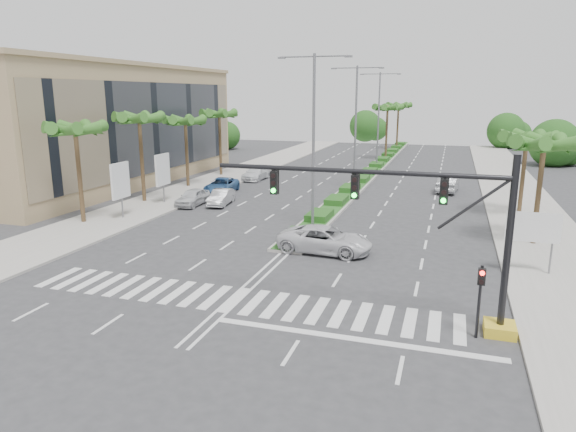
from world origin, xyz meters
name	(u,v)px	position (x,y,z in m)	size (l,w,h in m)	color
ground	(235,300)	(0.00, 0.00, 0.00)	(160.00, 160.00, 0.00)	#333335
footpath_right	(532,223)	(15.20, 20.00, 0.07)	(6.00, 120.00, 0.15)	gray
footpath_left	(169,198)	(-15.20, 20.00, 0.07)	(6.00, 120.00, 0.15)	gray
median	(375,168)	(0.00, 45.00, 0.10)	(2.20, 75.00, 0.20)	gray
median_grass	(375,167)	(0.00, 45.00, 0.22)	(1.80, 75.00, 0.04)	#22521C
building	(106,127)	(-26.00, 26.00, 6.00)	(12.00, 36.00, 12.00)	tan
signal_gantry	(447,246)	(9.27, 0.00, 3.46)	(12.60, 1.20, 7.20)	gold
pedestrian_signal	(480,290)	(10.60, -0.68, 2.04)	(0.28, 0.36, 3.00)	black
direction_sign	(533,230)	(13.50, 7.99, 2.45)	(2.70, 0.11, 3.40)	slate
billboard_near	(120,181)	(-14.50, 12.00, 2.96)	(0.18, 2.10, 4.35)	slate
billboard_far	(163,170)	(-14.50, 18.00, 2.96)	(0.18, 2.10, 4.35)	slate
palm_left_near	(75,132)	(-16.50, 10.00, 6.69)	(4.57, 4.68, 7.55)	brown
palm_left_mid	(139,121)	(-16.50, 18.00, 7.08)	(4.57, 4.68, 7.95)	brown
palm_left_far	(185,123)	(-16.50, 26.00, 6.50)	(4.57, 4.68, 7.35)	brown
palm_left_end	(219,116)	(-16.50, 34.00, 6.88)	(4.57, 4.68, 7.75)	brown
palm_right_near	(544,147)	(14.50, 14.00, 6.20)	(4.57, 4.68, 7.05)	brown
palm_right_far	(527,141)	(14.50, 22.00, 5.91)	(4.57, 4.68, 6.75)	brown
palm_median_a	(388,110)	(0.00, 55.00, 7.17)	(4.57, 4.68, 8.05)	brown
palm_median_b	(398,107)	(0.00, 70.00, 7.17)	(4.57, 4.68, 8.05)	brown
streetlight_near	(314,132)	(0.00, 14.00, 6.81)	(5.10, 0.25, 12.00)	slate
streetlight_mid	(356,121)	(0.00, 30.00, 6.81)	(5.10, 0.25, 12.00)	slate
streetlight_far	(379,115)	(0.00, 46.00, 6.81)	(5.10, 0.25, 12.00)	slate
car_parked_a	(193,197)	(-11.80, 18.16, 0.72)	(1.69, 4.21, 1.43)	silver
car_parked_b	(221,197)	(-9.55, 19.08, 0.68)	(1.43, 4.10, 1.35)	#ADACB1
car_parked_c	(222,186)	(-11.80, 24.02, 0.73)	(2.42, 5.24, 1.46)	#2F598F
car_parked_d	(256,173)	(-11.52, 32.53, 0.72)	(2.01, 4.95, 1.44)	silver
car_crossing	(325,240)	(2.25, 8.51, 0.79)	(2.62, 5.69, 1.58)	silver
car_right	(448,184)	(9.05, 31.36, 0.81)	(1.72, 4.93, 1.62)	#A0A1A4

